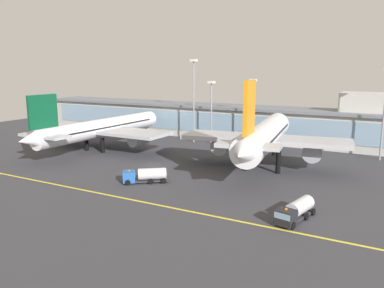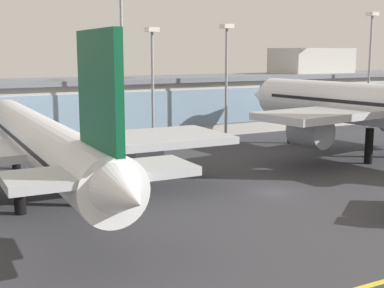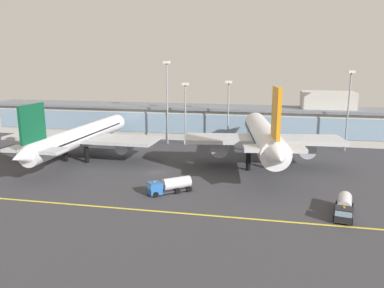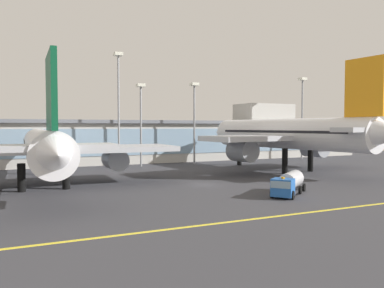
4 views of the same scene
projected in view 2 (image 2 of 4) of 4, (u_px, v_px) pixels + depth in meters
ground_plane at (273, 192)px, 57.97m from camera, size 200.09×200.09×0.00m
terminal_building at (139, 105)px, 94.71m from camera, size 145.92×14.00×15.87m
airliner_near_left at (42, 143)px, 53.31m from camera, size 40.47×53.13×16.55m
airliner_near_right at (369, 106)px, 76.06m from camera, size 38.24×49.26×20.45m
apron_light_mast_west at (370, 53)px, 104.54m from camera, size 1.80×1.80×22.69m
apron_light_mast_centre at (226, 63)px, 88.59m from camera, size 1.80×1.80×19.59m
apron_light_mast_east at (122, 43)px, 78.92m from camera, size 1.80×1.80×25.21m
apron_light_mast_far_east at (152, 67)px, 83.02m from camera, size 1.80×1.80×18.82m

